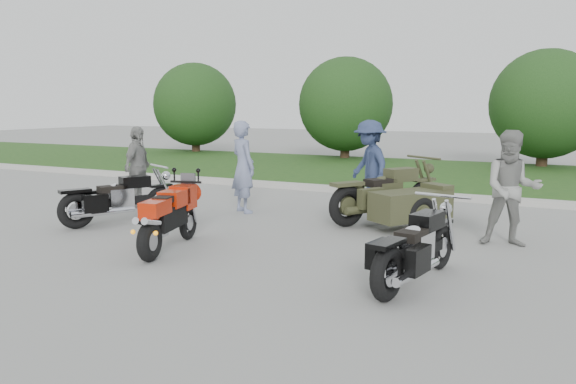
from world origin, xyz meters
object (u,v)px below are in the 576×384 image
at_px(cruiser_left, 116,200).
at_px(person_grey, 512,189).
at_px(person_denim, 369,165).
at_px(sportbike_red, 169,215).
at_px(cruiser_right, 414,251).
at_px(person_back, 138,167).
at_px(cruiser_sidecar, 399,201).
at_px(person_stripe, 243,167).

bearing_deg(cruiser_left, person_grey, 40.22).
bearing_deg(person_denim, person_grey, 8.98).
bearing_deg(sportbike_red, person_denim, 57.28).
relative_size(cruiser_right, person_back, 1.26).
distance_m(sportbike_red, person_back, 3.90).
height_order(sportbike_red, cruiser_sidecar, cruiser_sidecar).
xyz_separation_m(person_stripe, person_denim, (2.18, 1.43, 0.00)).
relative_size(cruiser_left, cruiser_sidecar, 0.85).
bearing_deg(cruiser_right, cruiser_left, 179.28).
bearing_deg(person_stripe, person_back, 43.44).
distance_m(cruiser_sidecar, person_denim, 1.80).
distance_m(person_denim, person_back, 4.88).
xyz_separation_m(cruiser_left, person_stripe, (1.51, 2.03, 0.49)).
bearing_deg(person_grey, person_back, 168.83).
bearing_deg(person_stripe, person_grey, -155.17).
bearing_deg(cruiser_sidecar, cruiser_left, -122.80).
relative_size(sportbike_red, cruiser_sidecar, 0.80).
xyz_separation_m(cruiser_left, person_denim, (3.70, 3.46, 0.49)).
bearing_deg(person_back, person_stripe, -93.10).
bearing_deg(cruiser_sidecar, sportbike_red, -96.27).
distance_m(person_stripe, person_back, 2.35).
bearing_deg(person_back, cruiser_sidecar, -99.83).
distance_m(cruiser_right, person_back, 7.09).
bearing_deg(person_grey, person_stripe, 163.01).
relative_size(cruiser_sidecar, person_grey, 1.33).
bearing_deg(sportbike_red, cruiser_left, 138.84).
xyz_separation_m(cruiser_sidecar, person_back, (-5.50, -0.51, 0.40)).
bearing_deg(cruiser_right, cruiser_sidecar, 118.82).
distance_m(cruiser_left, person_back, 1.77).
relative_size(person_stripe, person_back, 1.08).
relative_size(cruiser_right, person_stripe, 1.17).
distance_m(cruiser_sidecar, person_back, 5.53).
bearing_deg(person_denim, person_stripe, -103.16).
bearing_deg(person_grey, sportbike_red, -161.24).
relative_size(person_grey, person_back, 1.04).
distance_m(cruiser_left, person_grey, 6.79).
relative_size(person_stripe, person_denim, 1.00).
height_order(sportbike_red, person_back, person_back).
xyz_separation_m(cruiser_right, person_denim, (-2.06, 4.62, 0.50)).
relative_size(cruiser_right, person_denim, 1.17).
bearing_deg(cruiser_right, sportbike_red, -170.23).
relative_size(sportbike_red, cruiser_left, 0.93).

